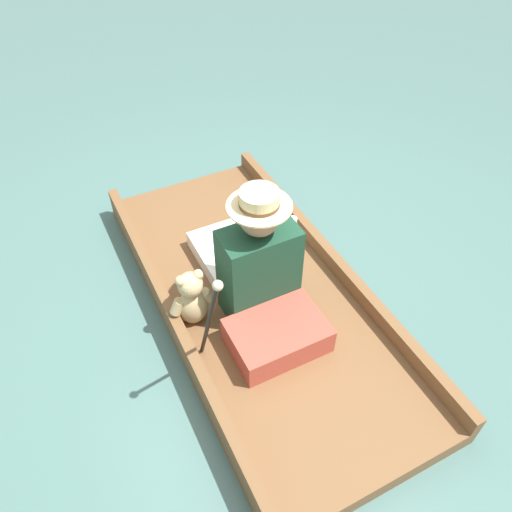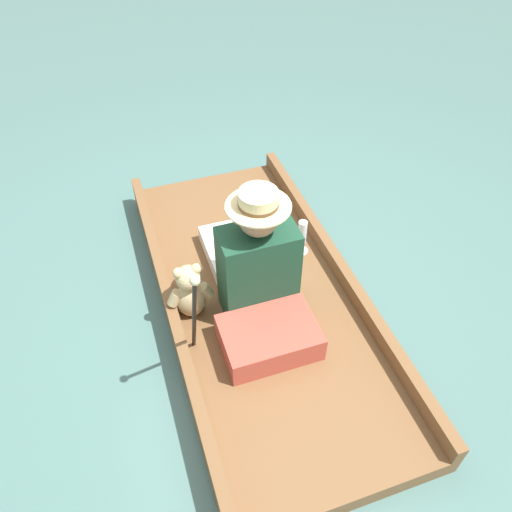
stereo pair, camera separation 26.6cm
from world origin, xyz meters
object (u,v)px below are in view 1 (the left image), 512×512
at_px(seated_person, 251,259).
at_px(wine_glass, 292,230).
at_px(walking_cane, 210,318).
at_px(teddy_bear, 192,299).

relative_size(seated_person, wine_glass, 3.36).
relative_size(wine_glass, walking_cane, 0.28).
height_order(seated_person, wine_glass, seated_person).
bearing_deg(wine_glass, seated_person, -149.00).
bearing_deg(wine_glass, teddy_bear, -160.61).
bearing_deg(teddy_bear, walking_cane, -96.44).
bearing_deg(walking_cane, wine_glass, 39.57).
bearing_deg(seated_person, walking_cane, -131.05).
bearing_deg(seated_person, wine_glass, 33.62).
height_order(teddy_bear, walking_cane, walking_cane).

